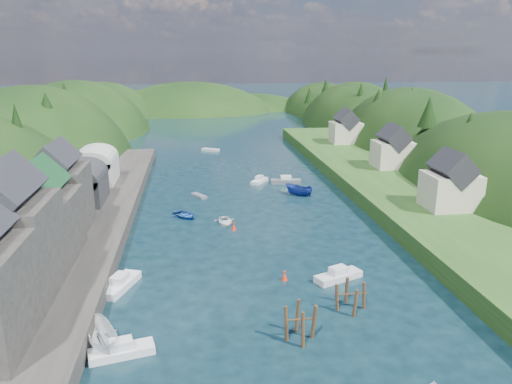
{
  "coord_description": "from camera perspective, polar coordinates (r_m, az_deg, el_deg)",
  "views": [
    {
      "loc": [
        -8.88,
        -42.01,
        23.94
      ],
      "look_at": [
        0.0,
        28.0,
        4.0
      ],
      "focal_mm": 35.0,
      "sensor_mm": 36.0,
      "label": 1
    }
  ],
  "objects": [
    {
      "name": "moored_boats",
      "position": [
        64.3,
        -2.84,
        -5.51
      ],
      "size": [
        30.57,
        98.4,
        2.25
      ],
      "color": "silver",
      "rests_on": "ground"
    },
    {
      "name": "quay_left",
      "position": [
        67.82,
        -19.72,
        -4.96
      ],
      "size": [
        12.0,
        110.0,
        2.0
      ],
      "primitive_type": "cube",
      "color": "#2D2B28",
      "rests_on": "ground"
    },
    {
      "name": "piling_cluster_near",
      "position": [
        44.34,
        5.05,
        -14.96
      ],
      "size": [
        2.86,
        2.7,
        3.79
      ],
      "color": "#382314",
      "rests_on": "ground"
    },
    {
      "name": "hillside_left",
      "position": [
        126.56,
        -23.55,
        -0.2
      ],
      "size": [
        44.0,
        245.56,
        52.0
      ],
      "color": "black",
      "rests_on": "ground"
    },
    {
      "name": "channel_buoy_far",
      "position": [
        69.47,
        -2.57,
        -3.98
      ],
      "size": [
        0.7,
        0.7,
        1.1
      ],
      "color": "red",
      "rests_on": "ground"
    },
    {
      "name": "far_hills",
      "position": [
        219.02,
        -4.53,
        6.6
      ],
      "size": [
        103.0,
        68.0,
        44.0
      ],
      "color": "black",
      "rests_on": "ground"
    },
    {
      "name": "channel_buoy_near",
      "position": [
        54.88,
        3.27,
        -9.55
      ],
      "size": [
        0.7,
        0.7,
        1.1
      ],
      "color": "red",
      "rests_on": "ground"
    },
    {
      "name": "terrace_left_grass",
      "position": [
        69.63,
        -25.39,
        -4.83
      ],
      "size": [
        12.0,
        110.0,
        2.5
      ],
      "primitive_type": "cube",
      "color": "#234719",
      "rests_on": "ground"
    },
    {
      "name": "ground",
      "position": [
        95.48,
        -1.66,
        1.25
      ],
      "size": [
        600.0,
        600.0,
        0.0
      ],
      "primitive_type": "plane",
      "color": "black",
      "rests_on": "ground"
    },
    {
      "name": "boat_sheds",
      "position": [
        84.87,
        -18.69,
        2.23
      ],
      "size": [
        7.0,
        21.0,
        7.5
      ],
      "color": "#2D2D30",
      "rests_on": "quay_left"
    },
    {
      "name": "terrace_right",
      "position": [
        91.6,
        14.73,
        0.87
      ],
      "size": [
        16.0,
        120.0,
        2.4
      ],
      "primitive_type": "cube",
      "color": "#234719",
      "rests_on": "ground"
    },
    {
      "name": "hillside_right",
      "position": [
        132.58,
        16.99,
        1.4
      ],
      "size": [
        36.0,
        245.56,
        48.0
      ],
      "color": "black",
      "rests_on": "ground"
    },
    {
      "name": "hill_trees",
      "position": [
        107.24,
        -1.55,
        8.93
      ],
      "size": [
        91.27,
        147.51,
        12.52
      ],
      "color": "black",
      "rests_on": "ground"
    },
    {
      "name": "right_bank_cottages",
      "position": [
        99.24,
        14.77,
        4.75
      ],
      "size": [
        9.0,
        59.24,
        8.41
      ],
      "color": "beige",
      "rests_on": "terrace_right"
    },
    {
      "name": "piling_cluster_far",
      "position": [
        49.64,
        10.76,
        -11.93
      ],
      "size": [
        3.2,
        2.98,
        3.32
      ],
      "color": "#382314",
      "rests_on": "ground"
    },
    {
      "name": "quayside_buildings",
      "position": [
        54.03,
        -25.35,
        -3.98
      ],
      "size": [
        8.0,
        35.84,
        12.9
      ],
      "color": "#2D2B28",
      "rests_on": "quay_left"
    }
  ]
}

